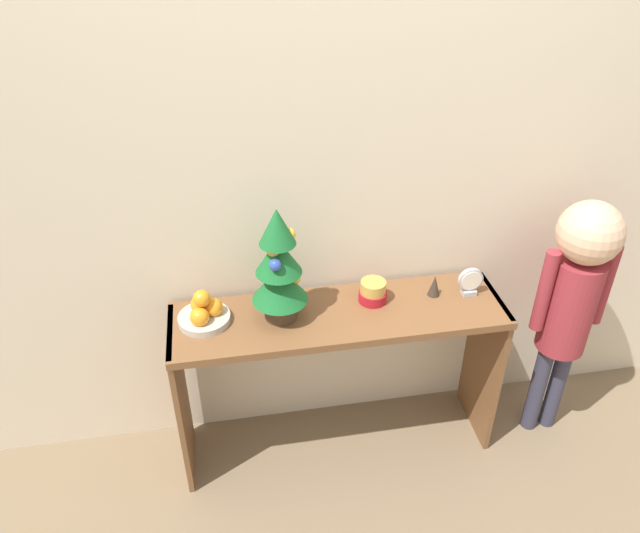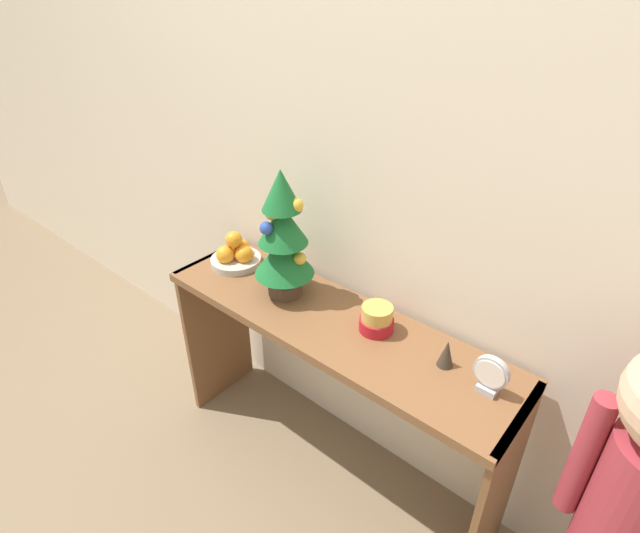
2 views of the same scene
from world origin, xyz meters
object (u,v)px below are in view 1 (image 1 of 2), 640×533
fruit_bowl (204,312)px  desk_clock (470,282)px  mini_tree (279,266)px  singing_bowl (373,292)px  figurine (434,286)px  child_figure (575,288)px

fruit_bowl → desk_clock: bearing=-0.5°
mini_tree → singing_bowl: bearing=5.8°
mini_tree → figurine: bearing=3.0°
fruit_bowl → singing_bowl: bearing=1.3°
mini_tree → child_figure: 1.13m
child_figure → mini_tree: bearing=176.0°
figurine → singing_bowl: bearing=178.9°
fruit_bowl → singing_bowl: (0.63, 0.01, 0.00)m
desk_clock → figurine: (-0.13, 0.02, -0.01)m
fruit_bowl → figurine: fruit_bowl is taller
fruit_bowl → desk_clock: (1.00, -0.01, 0.02)m
fruit_bowl → desk_clock: 1.00m
figurine → child_figure: 0.53m
mini_tree → child_figure: size_ratio=0.41×
desk_clock → fruit_bowl: bearing=179.5°
figurine → child_figure: bearing=-11.8°
fruit_bowl → child_figure: 1.39m
singing_bowl → child_figure: size_ratio=0.10×
child_figure → figurine: bearing=168.2°
desk_clock → child_figure: size_ratio=0.10×
singing_bowl → child_figure: child_figure is taller
desk_clock → figurine: bearing=172.1°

